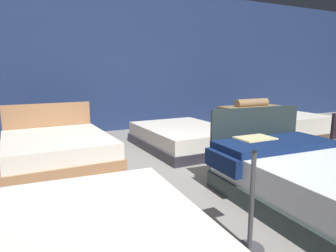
% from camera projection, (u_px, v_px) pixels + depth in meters
% --- Properties ---
extents(ground_plane, '(18.00, 18.00, 0.02)m').
position_uv_depth(ground_plane, '(159.00, 180.00, 4.08)').
color(ground_plane, gray).
extents(showroom_back_wall, '(18.00, 0.06, 3.50)m').
position_uv_depth(showroom_back_wall, '(96.00, 59.00, 7.06)').
color(showroom_back_wall, navy).
rests_on(showroom_back_wall, ground_plane).
extents(bed_1, '(1.64, 2.21, 0.38)m').
position_uv_depth(bed_1, '(104.00, 246.00, 2.17)').
color(bed_1, '#997646').
rests_on(bed_1, ground_plane).
extents(bed_2, '(1.63, 2.12, 0.98)m').
position_uv_depth(bed_2, '(311.00, 181.00, 3.23)').
color(bed_2, '#263232').
rests_on(bed_2, ground_plane).
extents(bed_5, '(1.75, 2.09, 0.87)m').
position_uv_depth(bed_5, '(57.00, 148.00, 4.88)').
color(bed_5, '#9A6B47').
rests_on(bed_5, ground_plane).
extents(bed_6, '(1.61, 2.13, 0.42)m').
position_uv_depth(bed_6, '(184.00, 137.00, 5.74)').
color(bed_6, '#2A262F').
rests_on(bed_6, ground_plane).
extents(bed_7, '(1.67, 2.10, 0.82)m').
position_uv_depth(bed_7, '(270.00, 124.00, 6.73)').
color(bed_7, brown).
rests_on(bed_7, ground_plane).
extents(price_sign, '(0.28, 0.24, 0.95)m').
position_uv_depth(price_sign, '(251.00, 209.00, 2.38)').
color(price_sign, '#3F3F44').
rests_on(price_sign, ground_plane).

